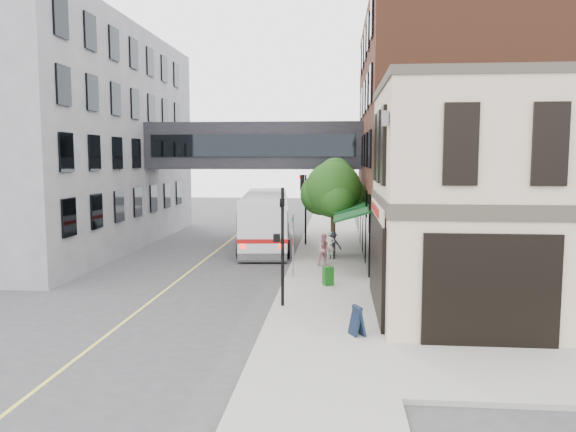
% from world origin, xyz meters
% --- Properties ---
extents(ground, '(120.00, 120.00, 0.00)m').
position_xyz_m(ground, '(0.00, 0.00, 0.00)').
color(ground, '#38383A').
rests_on(ground, ground).
extents(sidewalk_main, '(4.00, 60.00, 0.15)m').
position_xyz_m(sidewalk_main, '(2.00, 14.00, 0.07)').
color(sidewalk_main, gray).
rests_on(sidewalk_main, ground).
extents(corner_building, '(10.19, 8.12, 8.45)m').
position_xyz_m(corner_building, '(8.97, 2.00, 4.21)').
color(corner_building, '#C7B298').
rests_on(corner_building, ground).
extents(brick_building, '(13.76, 18.00, 14.00)m').
position_xyz_m(brick_building, '(9.98, 15.00, 6.99)').
color(brick_building, '#552B1A').
rests_on(brick_building, ground).
extents(opposite_building, '(14.00, 24.00, 14.00)m').
position_xyz_m(opposite_building, '(-17.00, 16.00, 7.00)').
color(opposite_building, slate).
rests_on(opposite_building, ground).
extents(skyway_bridge, '(14.00, 3.18, 3.00)m').
position_xyz_m(skyway_bridge, '(-3.00, 18.00, 6.50)').
color(skyway_bridge, black).
rests_on(skyway_bridge, ground).
extents(traffic_signal_near, '(0.44, 0.22, 4.60)m').
position_xyz_m(traffic_signal_near, '(0.37, 2.00, 2.98)').
color(traffic_signal_near, black).
rests_on(traffic_signal_near, sidewalk_main).
extents(traffic_signal_far, '(0.53, 0.28, 4.50)m').
position_xyz_m(traffic_signal_far, '(0.26, 17.00, 3.34)').
color(traffic_signal_far, black).
rests_on(traffic_signal_far, sidewalk_main).
extents(street_sign_pole, '(0.08, 0.75, 3.00)m').
position_xyz_m(street_sign_pole, '(0.39, 7.00, 1.93)').
color(street_sign_pole, gray).
rests_on(street_sign_pole, sidewalk_main).
extents(street_tree, '(3.80, 3.20, 5.60)m').
position_xyz_m(street_tree, '(2.19, 13.22, 3.91)').
color(street_tree, '#382619').
rests_on(street_tree, sidewalk_main).
extents(lane_marking, '(0.12, 40.00, 0.01)m').
position_xyz_m(lane_marking, '(-5.00, 10.00, 0.01)').
color(lane_marking, '#D8CC4C').
rests_on(lane_marking, ground).
extents(bus, '(4.01, 12.72, 3.36)m').
position_xyz_m(bus, '(-2.20, 17.08, 1.89)').
color(bus, silver).
rests_on(bus, ground).
extents(pedestrian_a, '(0.66, 0.56, 1.55)m').
position_xyz_m(pedestrian_a, '(2.04, 11.91, 0.93)').
color(pedestrian_a, silver).
rests_on(pedestrian_a, sidewalk_main).
extents(pedestrian_b, '(1.00, 0.91, 1.67)m').
position_xyz_m(pedestrian_b, '(1.80, 10.08, 0.99)').
color(pedestrian_b, '#C57F88').
rests_on(pedestrian_b, sidewalk_main).
extents(pedestrian_c, '(1.02, 0.62, 1.54)m').
position_xyz_m(pedestrian_c, '(2.19, 12.01, 0.92)').
color(pedestrian_c, '#202228').
rests_on(pedestrian_c, sidewalk_main).
extents(newspaper_box, '(0.53, 0.50, 0.83)m').
position_xyz_m(newspaper_box, '(2.06, 5.59, 0.56)').
color(newspaper_box, '#135514').
rests_on(newspaper_box, sidewalk_main).
extents(sandwich_board, '(0.53, 0.63, 0.95)m').
position_xyz_m(sandwich_board, '(3.11, -1.34, 0.62)').
color(sandwich_board, black).
rests_on(sandwich_board, sidewalk_main).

